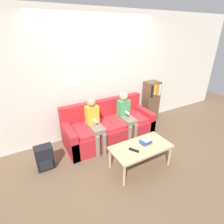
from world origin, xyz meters
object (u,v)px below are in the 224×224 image
tv_remote (134,150)px  bookshelf (151,101)px  backpack (45,158)px  coffee_table (141,149)px  person_left (95,123)px  person_right (126,115)px  couch (109,127)px

tv_remote → bookshelf: 2.02m
backpack → bookshelf: bearing=11.1°
coffee_table → person_left: bearing=118.5°
person_right → bookshelf: person_right is taller
person_right → bookshelf: bearing=23.4°
person_left → person_right: (0.72, 0.00, 0.00)m
couch → person_right: size_ratio=1.82×
coffee_table → backpack: 1.65m
person_left → tv_remote: size_ratio=6.38×
couch → person_right: (0.32, -0.19, 0.32)m
person_right → backpack: (-1.72, -0.08, -0.38)m
person_left → bookshelf: bearing=14.5°
couch → tv_remote: bearing=-96.2°
coffee_table → tv_remote: (-0.17, -0.04, 0.06)m
coffee_table → couch: bearing=93.2°
tv_remote → backpack: tv_remote is taller
person_right → backpack: size_ratio=2.43×
person_right → bookshelf: 1.16m
bookshelf → backpack: (-2.78, -0.55, -0.31)m
person_right → tv_remote: bearing=-116.0°
couch → coffee_table: size_ratio=1.87×
person_left → backpack: person_left is taller
couch → tv_remote: couch is taller
couch → coffee_table: 1.04m
coffee_table → tv_remote: 0.19m
person_left → tv_remote: 0.95m
coffee_table → person_left: person_left is taller
backpack → person_left: bearing=4.7°
tv_remote → person_left: bearing=76.3°
coffee_table → person_left: size_ratio=0.97×
person_left → backpack: (-0.99, -0.08, -0.38)m
bookshelf → backpack: 2.85m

